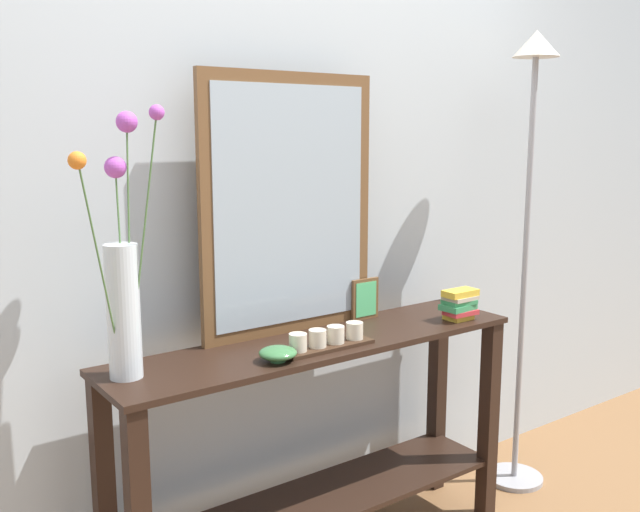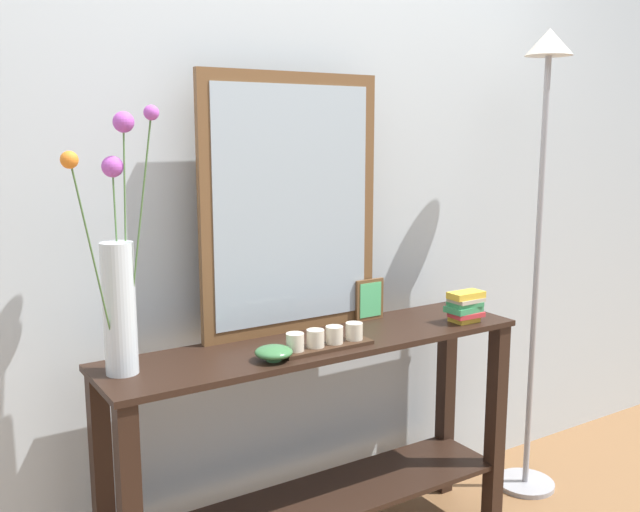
{
  "view_description": "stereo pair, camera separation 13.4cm",
  "coord_description": "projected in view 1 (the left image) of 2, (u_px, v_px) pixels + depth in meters",
  "views": [
    {
      "loc": [
        -1.31,
        -1.81,
        1.47
      ],
      "look_at": [
        0.0,
        0.0,
        1.08
      ],
      "focal_mm": 39.54,
      "sensor_mm": 36.0,
      "label": 1
    },
    {
      "loc": [
        -1.2,
        -1.88,
        1.47
      ],
      "look_at": [
        0.0,
        0.0,
        1.08
      ],
      "focal_mm": 39.54,
      "sensor_mm": 36.0,
      "label": 2
    }
  ],
  "objects": [
    {
      "name": "mirror_leaning",
      "position": [
        290.0,
        205.0,
        2.34
      ],
      "size": [
        0.66,
        0.03,
        0.87
      ],
      "color": "brown",
      "rests_on": "console_table"
    },
    {
      "name": "picture_frame_small",
      "position": [
        365.0,
        299.0,
        2.56
      ],
      "size": [
        0.12,
        0.01,
        0.15
      ],
      "color": "brown",
      "rests_on": "console_table"
    },
    {
      "name": "wall_back",
      "position": [
        270.0,
        167.0,
        2.45
      ],
      "size": [
        6.4,
        0.08,
        2.7
      ],
      "primitive_type": "cube",
      "color": "#B2BCC1",
      "rests_on": "ground"
    },
    {
      "name": "tall_vase_left",
      "position": [
        123.0,
        287.0,
        1.92
      ],
      "size": [
        0.27,
        0.22,
        0.75
      ],
      "color": "silver",
      "rests_on": "console_table"
    },
    {
      "name": "candle_tray",
      "position": [
        327.0,
        340.0,
        2.22
      ],
      "size": [
        0.32,
        0.09,
        0.07
      ],
      "color": "#382316",
      "rests_on": "console_table"
    },
    {
      "name": "console_table",
      "position": [
        320.0,
        428.0,
        2.37
      ],
      "size": [
        1.46,
        0.35,
        0.8
      ],
      "color": "black",
      "rests_on": "ground"
    },
    {
      "name": "book_stack",
      "position": [
        459.0,
        304.0,
        2.56
      ],
      "size": [
        0.13,
        0.1,
        0.11
      ],
      "color": "gold",
      "rests_on": "console_table"
    },
    {
      "name": "floor_lamp",
      "position": [
        529.0,
        188.0,
        2.8
      ],
      "size": [
        0.24,
        0.24,
        1.85
      ],
      "color": "#9E9EA3",
      "rests_on": "ground"
    },
    {
      "name": "decorative_bowl",
      "position": [
        278.0,
        353.0,
        2.09
      ],
      "size": [
        0.11,
        0.11,
        0.04
      ],
      "color": "#38703D",
      "rests_on": "console_table"
    }
  ]
}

